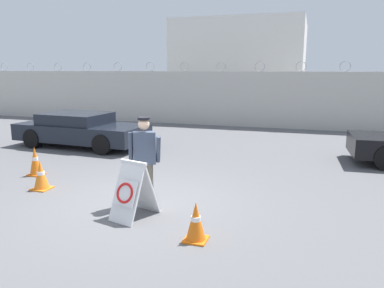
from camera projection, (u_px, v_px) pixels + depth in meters
name	position (u px, v px, depth m)	size (l,w,h in m)	color
ground_plane	(141.00, 202.00, 7.85)	(90.00, 90.00, 0.00)	#5B5B5E
perimeter_wall	(239.00, 99.00, 18.01)	(36.00, 0.30, 3.09)	beige
building_block	(243.00, 69.00, 23.25)	(7.30, 7.30, 5.49)	silver
barricade_sign	(133.00, 190.00, 6.93)	(0.77, 0.98, 1.09)	white
security_guard	(145.00, 156.00, 7.56)	(0.69, 0.41, 1.80)	#514C42
traffic_cone_near	(196.00, 222.00, 6.03)	(0.38, 0.38, 0.65)	orange
traffic_cone_mid	(35.00, 161.00, 9.77)	(0.36, 0.36, 0.76)	orange
traffic_cone_far	(41.00, 175.00, 8.62)	(0.40, 0.40, 0.67)	orange
parked_car_front_coupe	(81.00, 129.00, 13.39)	(4.80, 2.22, 1.20)	black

